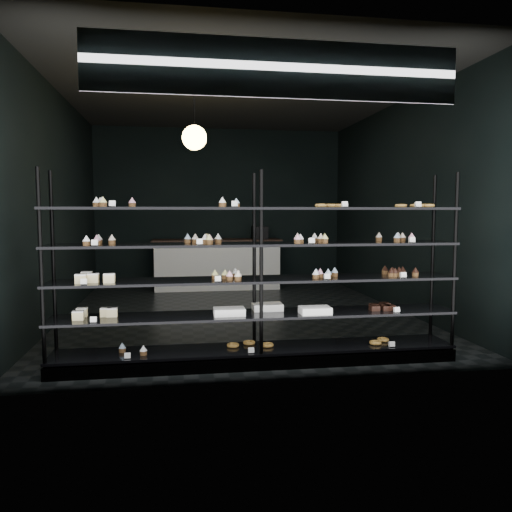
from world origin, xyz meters
name	(u,v)px	position (x,y,z in m)	size (l,w,h in m)	color
room	(237,206)	(0.00, 0.00, 1.60)	(5.01, 6.01, 3.20)	black
display_shelf	(255,302)	(-0.12, -2.45, 0.63)	(4.00, 0.50, 1.91)	black
signage	(277,69)	(0.00, -2.93, 2.75)	(3.30, 0.05, 0.50)	#0D1142
pendant_lamp	(194,138)	(-0.65, -0.85, 2.45)	(0.31, 0.31, 0.89)	black
service_counter	(218,263)	(-0.10, 2.50, 0.50)	(2.51, 0.65, 1.23)	silver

